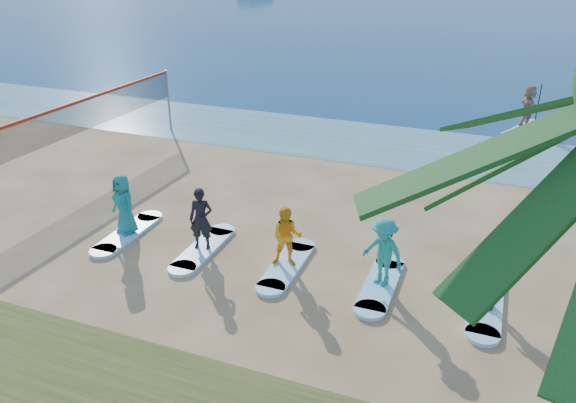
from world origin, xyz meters
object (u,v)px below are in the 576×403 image
(student_0, at_px, (124,204))
(surfboard_1, at_px, (203,249))
(surfboard_3, at_px, (380,285))
(student_3, at_px, (383,252))
(surfboard_4, at_px, (486,306))
(student_2, at_px, (287,237))
(student_4, at_px, (491,275))
(student_1, at_px, (201,219))
(paddleboard, at_px, (524,129))
(volleyball_net, at_px, (92,113))
(surfboard_0, at_px, (128,233))
(surfboard_2, at_px, (287,266))
(paddleboarder, at_px, (528,107))

(student_0, bearing_deg, surfboard_1, 20.10)
(student_0, xyz_separation_m, surfboard_3, (7.00, 0.00, -0.88))
(student_3, xyz_separation_m, surfboard_4, (2.33, 0.00, -0.88))
(student_2, xyz_separation_m, student_4, (4.67, 0.00, 0.01))
(student_0, distance_m, student_1, 2.33)
(surfboard_1, distance_m, student_4, 7.04)
(paddleboard, relative_size, student_1, 1.83)
(volleyball_net, bearing_deg, surfboard_0, -44.46)
(paddleboard, height_order, student_2, student_2)
(paddleboard, bearing_deg, student_2, -87.10)
(surfboard_2, bearing_deg, student_2, 180.00)
(student_4, bearing_deg, paddleboard, 110.35)
(volleyball_net, height_order, surfboard_0, volleyball_net)
(surfboard_0, xyz_separation_m, student_0, (0.00, 0.00, 0.88))
(paddleboarder, distance_m, surfboard_3, 14.18)
(volleyball_net, bearing_deg, surfboard_2, -24.73)
(surfboard_0, distance_m, student_0, 0.88)
(paddleboard, distance_m, student_4, 13.85)
(student_0, xyz_separation_m, student_2, (4.67, 0.00, -0.07))
(surfboard_1, distance_m, surfboard_3, 4.67)
(surfboard_0, relative_size, surfboard_4, 1.00)
(surfboard_0, distance_m, surfboard_4, 9.33)
(surfboard_0, distance_m, student_4, 9.37)
(paddleboard, relative_size, student_2, 1.97)
(surfboard_2, xyz_separation_m, student_2, (-0.00, 0.00, 0.81))
(surfboard_3, xyz_separation_m, surfboard_4, (2.33, 0.00, 0.00))
(paddleboarder, distance_m, surfboard_1, 15.85)
(surfboard_2, bearing_deg, paddleboard, 68.67)
(paddleboard, bearing_deg, surfboard_1, -94.99)
(surfboard_1, xyz_separation_m, surfboard_4, (7.00, 0.00, 0.00))
(volleyball_net, relative_size, surfboard_0, 4.13)
(volleyball_net, relative_size, surfboard_3, 4.13)
(volleyball_net, bearing_deg, student_2, -24.73)
(student_0, xyz_separation_m, surfboard_1, (2.33, 0.00, -0.88))
(surfboard_3, bearing_deg, student_2, 180.00)
(student_1, bearing_deg, surfboard_4, -15.30)
(surfboard_3, relative_size, surfboard_4, 1.00)
(paddleboarder, xyz_separation_m, surfboard_0, (-10.06, -13.81, -0.96))
(surfboard_1, bearing_deg, paddleboarder, 60.77)
(student_3, bearing_deg, surfboard_2, -155.30)
(surfboard_0, height_order, student_3, student_3)
(paddleboard, xyz_separation_m, surfboard_3, (-3.06, -13.81, -0.01))
(student_3, xyz_separation_m, student_4, (2.33, 0.00, -0.06))
(volleyball_net, bearing_deg, student_1, -32.08)
(volleyball_net, relative_size, paddleboarder, 5.11)
(paddleboard, height_order, student_3, student_3)
(paddleboarder, xyz_separation_m, surfboard_1, (-7.73, -13.81, -0.96))
(volleyball_net, height_order, paddleboard, volleyball_net)
(surfboard_2, height_order, student_4, student_4)
(volleyball_net, bearing_deg, paddleboarder, 34.53)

